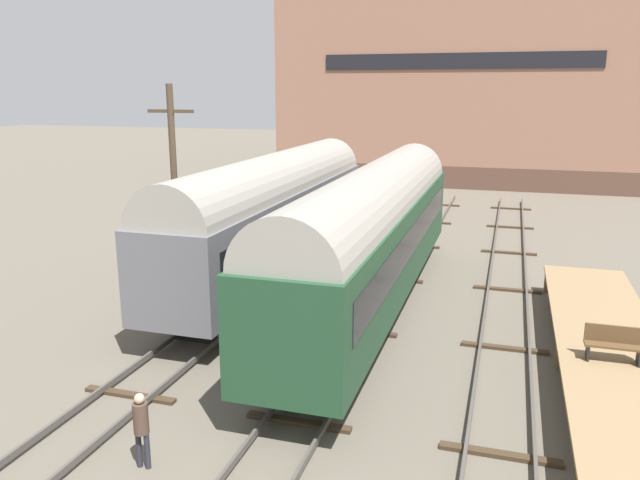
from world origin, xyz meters
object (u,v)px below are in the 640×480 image
Objects in this scene: train_car_green at (373,229)px; train_car_grey at (274,210)px; bench at (614,343)px; person_worker at (141,424)px; utility_pole at (175,191)px.

train_car_green is 1.08× the size of train_car_grey.
bench is (7.24, -4.62, -1.47)m from train_car_green.
train_car_grey is 13.48m from person_worker.
bench is at bearing -32.54° from train_car_green.
bench reaches higher than person_worker.
bench is 0.82× the size of person_worker.
utility_pole reaches higher than person_worker.
train_car_green is 13.34× the size of bench.
bench is (11.89, -7.03, -1.46)m from train_car_grey.
utility_pole is (-14.56, 3.90, 2.60)m from bench.
bench is at bearing 32.05° from person_worker.
bench is 11.58m from person_worker.
person_worker is (-9.80, -6.14, -0.53)m from bench.
train_car_grey is at bearing 49.42° from utility_pole.
train_car_grey is 4.27m from utility_pole.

